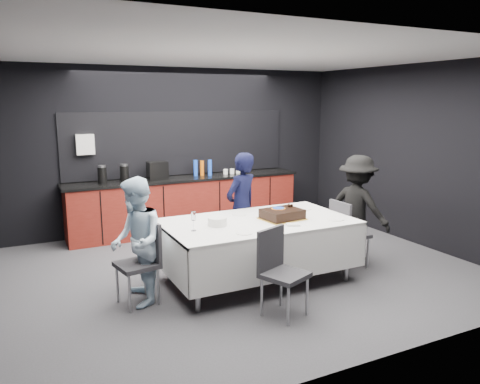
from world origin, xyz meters
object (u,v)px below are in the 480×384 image
plate_stack (217,221)px  person_right (357,208)px  party_table (258,231)px  person_center (241,207)px  person_left (136,242)px  chair_near (279,266)px  cake_assembly (282,214)px  chair_left (143,256)px  champagne_flute (193,217)px  chair_right (346,229)px

plate_stack → person_right: person_right is taller
plate_stack → party_table: bearing=-0.4°
person_center → person_left: bearing=0.6°
chair_near → cake_assembly: bearing=56.9°
cake_assembly → chair_left: bearing=177.5°
chair_left → plate_stack: bearing=0.4°
champagne_flute → person_center: person_center is taller
cake_assembly → champagne_flute: champagne_flute is taller
chair_left → chair_near: bearing=-37.7°
champagne_flute → person_left: 0.68m
party_table → chair_near: (-0.25, -0.93, -0.11)m
plate_stack → chair_left: (-0.90, -0.01, -0.30)m
person_right → chair_left: bearing=71.5°
champagne_flute → chair_left: size_ratio=0.24×
person_center → person_right: person_center is taller
chair_left → person_left: (-0.07, -0.01, 0.18)m
person_right → chair_right: bearing=100.7°
plate_stack → cake_assembly: bearing=-5.6°
person_left → chair_left: bearing=104.1°
plate_stack → champagne_flute: size_ratio=1.02×
plate_stack → chair_right: size_ratio=0.25×
champagne_flute → person_right: size_ratio=0.15×
chair_near → person_center: bearing=76.5°
person_center → person_right: size_ratio=1.03×
chair_right → party_table: bearing=174.7°
champagne_flute → chair_right: 2.20m
cake_assembly → chair_right: (0.98, -0.04, -0.31)m
party_table → champagne_flute: (-0.88, -0.09, 0.30)m
chair_left → person_center: 1.79m
party_table → chair_left: bearing=-179.9°
plate_stack → chair_right: (1.83, -0.12, -0.30)m
cake_assembly → person_left: bearing=177.8°
chair_left → person_right: (3.11, 0.11, 0.21)m
cake_assembly → person_right: person_right is taller
chair_left → chair_near: size_ratio=1.00×
champagne_flute → person_center: size_ratio=0.15×
person_center → person_left: 1.84m
chair_right → person_right: person_right is taller
person_left → plate_stack: bearing=98.8°
party_table → plate_stack: plate_stack is taller
plate_stack → person_center: person_center is taller
plate_stack → person_left: bearing=-179.2°
plate_stack → person_center: bearing=47.4°
chair_left → person_right: person_right is taller
chair_near → chair_left: bearing=142.3°
cake_assembly → chair_right: cake_assembly is taller
plate_stack → champagne_flute: champagne_flute is taller
chair_near → person_left: size_ratio=0.65×
person_left → cake_assembly: bearing=95.8°
chair_left → chair_near: same height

